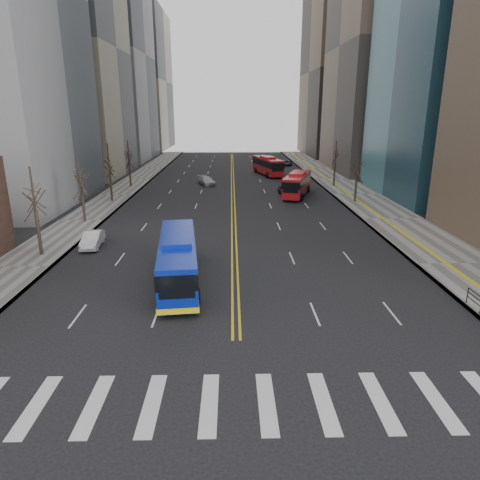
# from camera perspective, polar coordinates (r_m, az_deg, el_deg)

# --- Properties ---
(ground) EXTENTS (220.00, 220.00, 0.00)m
(ground) POSITION_cam_1_polar(r_m,az_deg,el_deg) (18.88, -0.26, -20.92)
(ground) COLOR black
(sidewalk_right) EXTENTS (7.00, 130.00, 0.15)m
(sidewalk_right) POSITION_cam_1_polar(r_m,az_deg,el_deg) (63.52, 15.13, 5.90)
(sidewalk_right) COLOR #65625E
(sidewalk_right) RESTS_ON ground
(sidewalk_left) EXTENTS (5.00, 130.00, 0.15)m
(sidewalk_left) POSITION_cam_1_polar(r_m,az_deg,el_deg) (63.13, -16.17, 5.76)
(sidewalk_left) COLOR #65625E
(sidewalk_left) RESTS_ON ground
(crosswalk) EXTENTS (26.70, 4.00, 0.01)m
(crosswalk) POSITION_cam_1_polar(r_m,az_deg,el_deg) (18.87, -0.26, -20.90)
(crosswalk) COLOR silver
(crosswalk) RESTS_ON ground
(centerline) EXTENTS (0.55, 100.00, 0.01)m
(centerline) POSITION_cam_1_polar(r_m,az_deg,el_deg) (70.86, -0.98, 7.52)
(centerline) COLOR gold
(centerline) RESTS_ON ground
(office_towers) EXTENTS (83.00, 134.00, 58.00)m
(office_towers) POSITION_cam_1_polar(r_m,az_deg,el_deg) (84.32, -1.02, 25.34)
(office_towers) COLOR gray
(office_towers) RESTS_ON ground
(street_trees) EXTENTS (35.20, 47.20, 7.60)m
(street_trees) POSITION_cam_1_polar(r_m,az_deg,el_deg) (50.39, -9.21, 9.06)
(street_trees) COLOR #2E221C
(street_trees) RESTS_ON ground
(blue_bus) EXTENTS (3.71, 11.74, 3.37)m
(blue_bus) POSITION_cam_1_polar(r_m,az_deg,el_deg) (29.89, -8.29, -2.42)
(blue_bus) COLOR #0A22A3
(blue_bus) RESTS_ON ground
(red_bus_near) EXTENTS (5.45, 10.60, 3.31)m
(red_bus_near) POSITION_cam_1_polar(r_m,az_deg,el_deg) (60.88, 7.63, 7.57)
(red_bus_near) COLOR red
(red_bus_near) RESTS_ON ground
(red_bus_far) EXTENTS (5.09, 11.08, 3.43)m
(red_bus_far) POSITION_cam_1_polar(r_m,az_deg,el_deg) (80.50, 3.71, 9.99)
(red_bus_far) COLOR red
(red_bus_far) RESTS_ON ground
(car_white) EXTENTS (1.80, 4.25, 1.36)m
(car_white) POSITION_cam_1_polar(r_m,az_deg,el_deg) (39.82, -19.08, 0.09)
(car_white) COLOR white
(car_white) RESTS_ON ground
(car_dark_mid) EXTENTS (2.43, 4.18, 1.34)m
(car_dark_mid) POSITION_cam_1_polar(r_m,az_deg,el_deg) (61.36, 6.21, 6.58)
(car_dark_mid) COLOR black
(car_dark_mid) RESTS_ON ground
(car_silver) EXTENTS (3.55, 5.04, 1.35)m
(car_silver) POSITION_cam_1_polar(r_m,az_deg,el_deg) (69.80, -4.50, 7.89)
(car_silver) COLOR #A5A5AA
(car_silver) RESTS_ON ground
(car_dark_far) EXTENTS (2.67, 4.31, 1.11)m
(car_dark_far) POSITION_cam_1_polar(r_m,az_deg,el_deg) (95.24, 6.35, 10.18)
(car_dark_far) COLOR black
(car_dark_far) RESTS_ON ground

